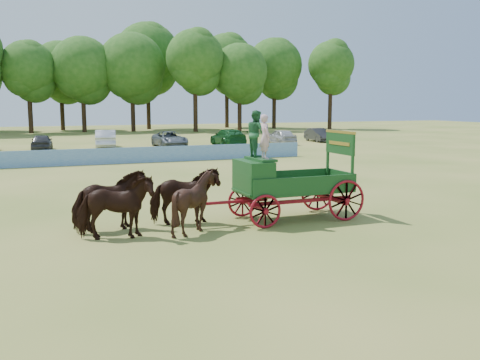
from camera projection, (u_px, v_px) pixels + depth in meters
name	position (u px, v px, depth m)	size (l,w,h in m)	color
ground	(236.00, 216.00, 18.88)	(160.00, 160.00, 0.00)	#AA954D
horse_lead_left	(115.00, 208.00, 15.48)	(1.02, 2.24, 1.89)	black
horse_lead_right	(110.00, 201.00, 16.49)	(1.02, 2.24, 1.89)	black
horse_wheel_left	(195.00, 202.00, 16.37)	(1.53, 1.72, 1.89)	black
horse_wheel_right	(185.00, 196.00, 17.38)	(1.02, 2.24, 1.89)	black
farm_dray	(274.00, 173.00, 17.91)	(6.00, 2.00, 3.71)	maroon
sponsor_banner	(121.00, 156.00, 34.97)	(26.00, 0.08, 1.05)	#2064B0
parked_cars	(62.00, 141.00, 44.90)	(49.19, 6.99, 1.64)	silver
treeline	(24.00, 61.00, 70.59)	(87.47, 24.18, 15.83)	#382314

